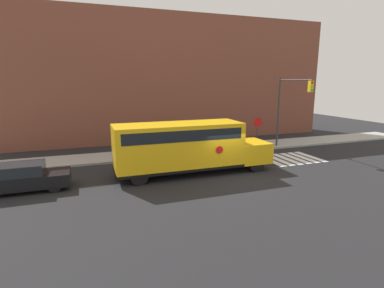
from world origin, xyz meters
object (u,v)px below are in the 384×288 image
at_px(traffic_light, 288,102).
at_px(parked_car, 22,178).
at_px(stop_sign, 258,128).
at_px(school_bus, 186,145).

bearing_deg(traffic_light, parked_car, -169.97).
xyz_separation_m(parked_car, stop_sign, (16.43, 4.21, 1.08)).
bearing_deg(school_bus, parked_car, 179.96).
bearing_deg(traffic_light, school_bus, -161.27).
xyz_separation_m(school_bus, stop_sign, (7.57, 4.22, 0.03)).
height_order(parked_car, traffic_light, traffic_light).
relative_size(school_bus, traffic_light, 1.64).
bearing_deg(stop_sign, parked_car, -165.63).
distance_m(parked_car, stop_sign, 16.99).
bearing_deg(stop_sign, traffic_light, -23.72).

